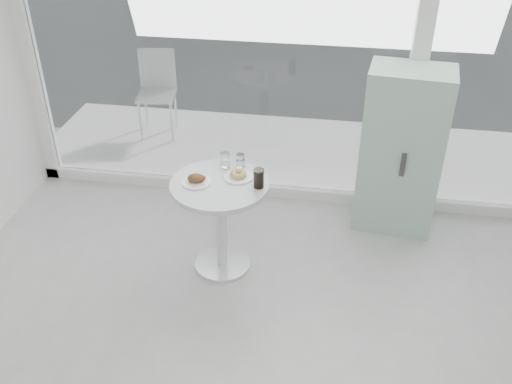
% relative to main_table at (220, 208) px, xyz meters
% --- Properties ---
extents(room_shell, '(6.00, 6.00, 6.00)m').
position_rel_main_table_xyz_m(room_shell, '(0.50, -2.46, 1.36)').
color(room_shell, white).
rests_on(room_shell, ground).
extents(storefront, '(5.00, 0.14, 3.00)m').
position_rel_main_table_xyz_m(storefront, '(0.57, 1.10, 1.16)').
color(storefront, white).
rests_on(storefront, ground).
extents(main_table, '(0.72, 0.72, 0.77)m').
position_rel_main_table_xyz_m(main_table, '(0.00, 0.00, 0.00)').
color(main_table, silver).
rests_on(main_table, ground).
extents(patio_deck, '(5.60, 1.60, 0.05)m').
position_rel_main_table_xyz_m(patio_deck, '(0.50, 1.90, -0.53)').
color(patio_deck, white).
rests_on(patio_deck, ground).
extents(mint_cabinet, '(0.69, 0.50, 1.41)m').
position_rel_main_table_xyz_m(mint_cabinet, '(1.34, 0.82, 0.15)').
color(mint_cabinet, '#87AD99').
rests_on(mint_cabinet, ground).
extents(patio_chair, '(0.45, 0.45, 0.91)m').
position_rel_main_table_xyz_m(patio_chair, '(-1.16, 2.12, 0.02)').
color(patio_chair, silver).
rests_on(patio_chair, patio_deck).
extents(plate_fritter, '(0.21, 0.21, 0.07)m').
position_rel_main_table_xyz_m(plate_fritter, '(-0.16, -0.02, 0.25)').
color(plate_fritter, white).
rests_on(plate_fritter, main_table).
extents(plate_donut, '(0.21, 0.21, 0.05)m').
position_rel_main_table_xyz_m(plate_donut, '(0.12, 0.09, 0.24)').
color(plate_donut, white).
rests_on(plate_donut, main_table).
extents(water_tumbler_a, '(0.07, 0.07, 0.11)m').
position_rel_main_table_xyz_m(water_tumbler_a, '(-0.01, 0.24, 0.27)').
color(water_tumbler_a, white).
rests_on(water_tumbler_a, main_table).
extents(water_tumbler_b, '(0.07, 0.07, 0.11)m').
position_rel_main_table_xyz_m(water_tumbler_b, '(0.11, 0.25, 0.27)').
color(water_tumbler_b, white).
rests_on(water_tumbler_b, main_table).
extents(cola_glass, '(0.08, 0.08, 0.14)m').
position_rel_main_table_xyz_m(cola_glass, '(0.29, -0.01, 0.29)').
color(cola_glass, white).
rests_on(cola_glass, main_table).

